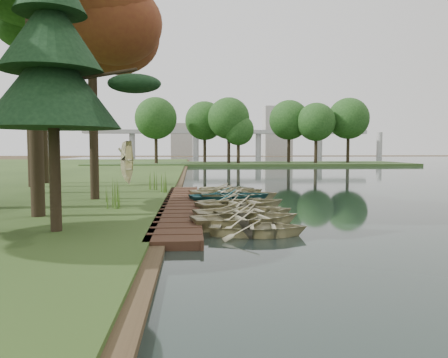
{
  "coord_description": "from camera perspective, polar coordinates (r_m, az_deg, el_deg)",
  "views": [
    {
      "loc": [
        -1.08,
        -19.15,
        2.69
      ],
      "look_at": [
        0.29,
        -0.12,
        1.36
      ],
      "focal_mm": 35.0,
      "sensor_mm": 36.0,
      "label": 1
    }
  ],
  "objects": [
    {
      "name": "rowboat_3",
      "position": [
        17.02,
        3.28,
        -3.89
      ],
      "size": [
        3.56,
        3.07,
        0.62
      ],
      "primitive_type": "imported",
      "rotation": [
        0.0,
        0.0,
        1.94
      ],
      "color": "beige",
      "rests_on": "water"
    },
    {
      "name": "rowboat_4",
      "position": [
        18.37,
        2.45,
        -2.99
      ],
      "size": [
        4.65,
        3.96,
        0.82
      ],
      "primitive_type": "imported",
      "rotation": [
        0.0,
        0.0,
        1.91
      ],
      "color": "beige",
      "rests_on": "water"
    },
    {
      "name": "rowboat_9",
      "position": [
        24.39,
        0.86,
        -1.4
      ],
      "size": [
        3.62,
        2.78,
        0.69
      ],
      "primitive_type": "imported",
      "rotation": [
        0.0,
        0.0,
        1.45
      ],
      "color": "beige",
      "rests_on": "water"
    },
    {
      "name": "far_trees",
      "position": [
        69.49,
        0.63,
        7.08
      ],
      "size": [
        45.6,
        5.6,
        8.8
      ],
      "color": "black",
      "rests_on": "peninsula"
    },
    {
      "name": "building_b",
      "position": [
        164.23,
        -5.51,
        5.14
      ],
      "size": [
        8.0,
        8.0,
        12.0
      ],
      "primitive_type": "cube",
      "color": "#A5A5A0",
      "rests_on": "ground"
    },
    {
      "name": "rowboat_1",
      "position": [
        14.65,
        3.02,
        -4.86
      ],
      "size": [
        4.21,
        3.4,
        0.77
      ],
      "primitive_type": "imported",
      "rotation": [
        0.0,
        0.0,
        1.79
      ],
      "color": "beige",
      "rests_on": "water"
    },
    {
      "name": "rowboat_8",
      "position": [
        23.22,
        0.52,
        -1.5
      ],
      "size": [
        4.57,
        3.73,
        0.83
      ],
      "primitive_type": "imported",
      "rotation": [
        0.0,
        0.0,
        1.81
      ],
      "color": "beige",
      "rests_on": "water"
    },
    {
      "name": "pine_tree",
      "position": [
        13.71,
        -21.58,
        14.75
      ],
      "size": [
        3.8,
        3.8,
        8.07
      ],
      "color": "black",
      "rests_on": "bank"
    },
    {
      "name": "bridge",
      "position": [
        139.86,
        1.38,
        5.8
      ],
      "size": [
        95.9,
        4.0,
        8.6
      ],
      "color": "#A5A5A0",
      "rests_on": "ground"
    },
    {
      "name": "stored_rowboat",
      "position": [
        29.66,
        -12.38,
        -0.14
      ],
      "size": [
        3.36,
        2.79,
        0.6
      ],
      "primitive_type": "imported",
      "rotation": [
        3.14,
        0.0,
        1.29
      ],
      "color": "beige",
      "rests_on": "bank"
    },
    {
      "name": "rowboat_0",
      "position": [
        13.38,
        4.45,
        -6.06
      ],
      "size": [
        3.22,
        2.48,
        0.62
      ],
      "primitive_type": "imported",
      "rotation": [
        0.0,
        0.0,
        1.45
      ],
      "color": "beige",
      "rests_on": "water"
    },
    {
      "name": "rowboat_2",
      "position": [
        16.05,
        2.73,
        -4.08
      ],
      "size": [
        4.16,
        3.31,
        0.77
      ],
      "primitive_type": "imported",
      "rotation": [
        0.0,
        0.0,
        1.76
      ],
      "color": "beige",
      "rests_on": "water"
    },
    {
      "name": "peninsula",
      "position": [
        69.79,
        3.36,
        1.97
      ],
      "size": [
        50.0,
        14.0,
        0.45
      ],
      "primitive_type": "cube",
      "color": "#314A21",
      "rests_on": "ground"
    },
    {
      "name": "building_a",
      "position": [
        162.28,
        6.96,
        6.2
      ],
      "size": [
        10.0,
        8.0,
        18.0
      ],
      "primitive_type": "cube",
      "color": "#A5A5A0",
      "rests_on": "ground"
    },
    {
      "name": "rowboat_5",
      "position": [
        19.76,
        1.13,
        -2.72
      ],
      "size": [
        3.83,
        3.37,
        0.66
      ],
      "primitive_type": "imported",
      "rotation": [
        0.0,
        0.0,
        1.99
      ],
      "color": "beige",
      "rests_on": "water"
    },
    {
      "name": "tree_6",
      "position": [
        33.79,
        -22.81,
        18.82
      ],
      "size": [
        4.82,
        4.82,
        13.4
      ],
      "color": "black",
      "rests_on": "bank"
    },
    {
      "name": "reeds_0",
      "position": [
        18.07,
        -14.25,
        -2.3
      ],
      "size": [
        0.6,
        0.6,
        0.9
      ],
      "primitive_type": "cone",
      "color": "#3F661E",
      "rests_on": "bank"
    },
    {
      "name": "reeds_1",
      "position": [
        20.28,
        -14.41,
        -1.56
      ],
      "size": [
        0.6,
        0.6,
        0.95
      ],
      "primitive_type": "cone",
      "color": "#3F661E",
      "rests_on": "bank"
    },
    {
      "name": "ground",
      "position": [
        19.37,
        -0.88,
        -3.99
      ],
      "size": [
        300.0,
        300.0,
        0.0
      ],
      "primitive_type": "plane",
      "color": "#3D2F1D"
    },
    {
      "name": "tree_2",
      "position": [
        22.32,
        -16.95,
        19.58
      ],
      "size": [
        4.2,
        4.2,
        10.33
      ],
      "color": "black",
      "rests_on": "bank"
    },
    {
      "name": "reeds_3",
      "position": [
        24.1,
        -7.72,
        -0.47
      ],
      "size": [
        0.6,
        0.6,
        1.06
      ],
      "primitive_type": "cone",
      "color": "#3F661E",
      "rests_on": "bank"
    },
    {
      "name": "reeds_2",
      "position": [
        25.78,
        -9.23,
        -0.16
      ],
      "size": [
        0.6,
        0.6,
        1.09
      ],
      "primitive_type": "cone",
      "color": "#3F661E",
      "rests_on": "bank"
    },
    {
      "name": "rowboat_7",
      "position": [
        21.81,
        2.08,
        -1.89
      ],
      "size": [
        4.09,
        3.06,
        0.81
      ],
      "primitive_type": "imported",
      "rotation": [
        0.0,
        0.0,
        1.64
      ],
      "color": "beige",
      "rests_on": "water"
    },
    {
      "name": "rowboat_10",
      "position": [
        25.7,
        0.37,
        -1.14
      ],
      "size": [
        3.48,
        2.64,
        0.68
      ],
      "primitive_type": "imported",
      "rotation": [
        0.0,
        0.0,
        1.47
      ],
      "color": "beige",
      "rests_on": "water"
    },
    {
      "name": "tree_4",
      "position": [
        26.45,
        -23.73,
        19.43
      ],
      "size": [
        4.72,
        4.72,
        11.68
      ],
      "color": "black",
      "rests_on": "bank"
    },
    {
      "name": "rowboat_6",
      "position": [
        21.02,
        0.94,
        -2.1
      ],
      "size": [
        4.49,
        3.62,
        0.82
      ],
      "primitive_type": "imported",
      "rotation": [
        0.0,
        0.0,
        1.79
      ],
      "color": "teal",
      "rests_on": "water"
    },
    {
      "name": "boardwalk",
      "position": [
        19.32,
        -5.63,
        -3.58
      ],
      "size": [
        1.6,
        16.0,
        0.3
      ],
      "primitive_type": "cube",
      "color": "#382115",
      "rests_on": "ground"
    }
  ]
}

